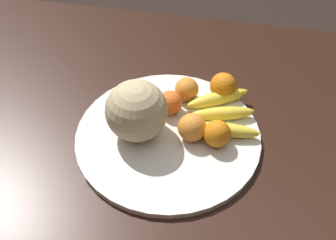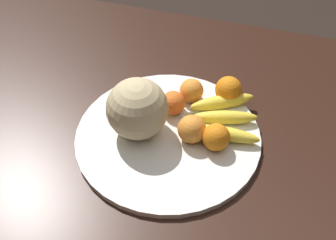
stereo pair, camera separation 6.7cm
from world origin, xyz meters
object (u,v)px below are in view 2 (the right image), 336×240
produce_tag (201,116)px  orange_back_left (216,137)px  kitchen_table (172,169)px  melon (137,109)px  orange_mid_center (192,91)px  orange_back_right (173,103)px  banana_bunch (223,117)px  orange_front_right (228,90)px  orange_front_left (192,129)px  fruit_bowl (168,137)px

produce_tag → orange_back_left: bearing=-50.5°
kitchen_table → melon: (-0.08, 0.01, 0.17)m
kitchen_table → produce_tag: size_ratio=16.62×
orange_mid_center → orange_back_right: (-0.03, -0.05, -0.00)m
melon → banana_bunch: 0.20m
melon → orange_mid_center: (0.09, 0.13, -0.04)m
orange_front_right → orange_back_right: orange_front_right is taller
banana_bunch → orange_front_left: (-0.06, -0.07, 0.02)m
orange_mid_center → produce_tag: size_ratio=0.61×
orange_mid_center → orange_back_left: 0.16m
produce_tag → kitchen_table: bearing=-107.5°
melon → fruit_bowl: bearing=3.1°
kitchen_table → orange_mid_center: 0.19m
kitchen_table → orange_front_right: (0.09, 0.17, 0.13)m
produce_tag → orange_back_right: bearing=-172.3°
banana_bunch → orange_back_left: bearing=-106.5°
orange_mid_center → orange_back_right: 0.06m
kitchen_table → banana_bunch: banana_bunch is taller
orange_front_left → orange_back_right: orange_front_left is taller
orange_front_left → orange_back_right: 0.10m
orange_front_left → orange_back_right: bearing=131.2°
orange_mid_center → banana_bunch: bearing=-31.4°
melon → orange_front_left: size_ratio=2.16×
banana_bunch → orange_back_left: 0.08m
kitchen_table → fruit_bowl: (-0.02, 0.02, 0.09)m
orange_front_right → orange_front_left: bearing=-109.6°
fruit_bowl → banana_bunch: (0.11, 0.07, 0.02)m
banana_bunch → orange_mid_center: 0.11m
melon → produce_tag: bearing=32.4°
fruit_bowl → melon: 0.10m
fruit_bowl → melon: size_ratio=3.04×
melon → orange_front_left: 0.13m
banana_bunch → orange_back_left: orange_back_left is taller
orange_front_left → orange_back_left: bearing=-7.4°
melon → orange_front_right: 0.24m
orange_front_left → produce_tag: bearing=86.2°
orange_front_left → orange_mid_center: 0.13m
orange_mid_center → orange_back_left: (0.09, -0.13, 0.00)m
melon → orange_back_left: (0.18, 0.00, -0.04)m
orange_front_right → orange_back_right: (-0.12, -0.08, -0.00)m
banana_bunch → kitchen_table: bearing=-151.6°
orange_back_left → produce_tag: 0.10m
produce_tag → orange_front_left: bearing=-86.9°
melon → orange_front_left: (0.12, 0.01, -0.04)m
orange_front_right → produce_tag: orange_front_right is taller
orange_front_right → produce_tag: 0.10m
melon → orange_mid_center: size_ratio=2.41×
kitchen_table → fruit_bowl: 0.09m
fruit_bowl → produce_tag: size_ratio=4.47×
orange_back_left → produce_tag: (-0.05, 0.08, -0.03)m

